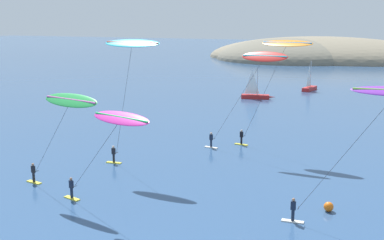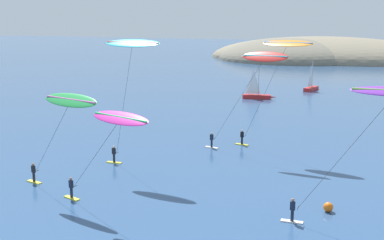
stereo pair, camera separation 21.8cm
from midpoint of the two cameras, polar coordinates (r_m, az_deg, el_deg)
name	(u,v)px [view 2 (the right image)]	position (r m, az deg, el deg)	size (l,w,h in m)	color
headland_island	(313,59)	(173.99, 14.15, 7.02)	(81.74, 57.20, 15.49)	#6B6656
sailboat_near	(258,95)	(84.39, 7.95, 2.95)	(5.95, 2.52, 5.70)	#B22323
sailboat_far	(312,87)	(96.36, 14.06, 3.80)	(2.09, 5.97, 5.70)	#B22323
kitesurfer_red	(260,65)	(48.37, 8.18, 6.50)	(8.75, 1.34, 10.46)	silver
kitesurfer_magenta	(115,125)	(32.84, -8.89, -0.60)	(9.00, 3.03, 7.47)	yellow
kitesurfer_green	(67,107)	(37.66, -14.41, 1.56)	(8.78, 2.51, 8.06)	yellow
kitesurfer_cyan	(131,51)	(43.73, -7.11, 8.09)	(6.12, 1.88, 11.85)	yellow
kitesurfer_orange	(284,51)	(49.85, 10.98, 8.07)	(8.25, 2.18, 11.54)	yellow
marker_buoy	(328,207)	(36.33, 16.01, -9.88)	(0.70, 0.70, 0.70)	orange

